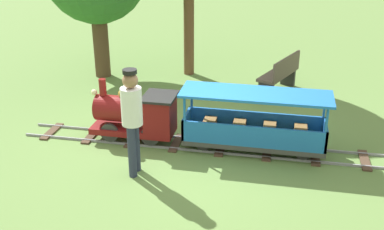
{
  "coord_description": "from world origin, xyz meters",
  "views": [
    {
      "loc": [
        -6.86,
        -1.37,
        3.58
      ],
      "look_at": [
        0.0,
        0.03,
        0.55
      ],
      "focal_mm": 43.92,
      "sensor_mm": 36.0,
      "label": 1
    }
  ],
  "objects": [
    {
      "name": "ground_plane",
      "position": [
        0.0,
        0.0,
        0.0
      ],
      "size": [
        60.0,
        60.0,
        0.0
      ],
      "primitive_type": "plane",
      "color": "#608442"
    },
    {
      "name": "track",
      "position": [
        0.0,
        -0.08,
        0.02
      ],
      "size": [
        0.66,
        6.05,
        0.04
      ],
      "color": "gray",
      "rests_on": "ground_plane"
    },
    {
      "name": "park_bench",
      "position": [
        2.81,
        -1.32,
        0.42
      ],
      "size": [
        1.35,
        0.86,
        0.82
      ],
      "color": "brown",
      "rests_on": "ground_plane"
    },
    {
      "name": "conductor_person",
      "position": [
        -1.06,
        0.68,
        0.96
      ],
      "size": [
        0.3,
        0.3,
        1.62
      ],
      "color": "#282D47",
      "rests_on": "ground_plane"
    },
    {
      "name": "passenger_car",
      "position": [
        0.0,
        -0.98,
        0.42
      ],
      "size": [
        0.72,
        2.35,
        0.97
      ],
      "color": "#3F3F3F",
      "rests_on": "ground_plane"
    },
    {
      "name": "locomotive",
      "position": [
        0.0,
        0.96,
        0.49
      ],
      "size": [
        0.62,
        1.45,
        1.02
      ],
      "color": "maroon",
      "rests_on": "ground_plane"
    }
  ]
}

